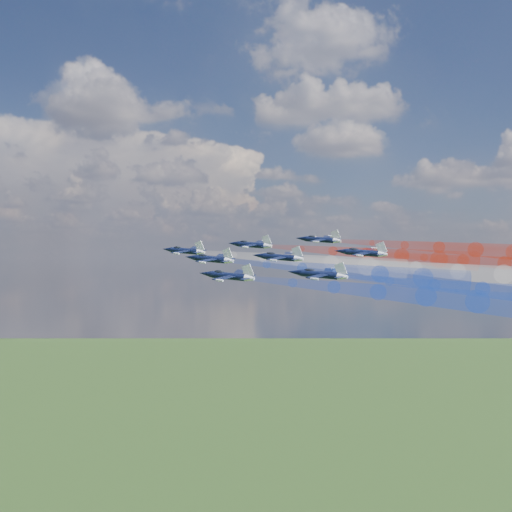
{
  "coord_description": "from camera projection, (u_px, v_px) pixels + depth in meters",
  "views": [
    {
      "loc": [
        0.41,
        -129.76,
        130.46
      ],
      "look_at": [
        4.95,
        10.29,
        130.79
      ],
      "focal_mm": 43.6,
      "sensor_mm": 36.0,
      "label": 1
    }
  ],
  "objects": [
    {
      "name": "jet_lead",
      "position": [
        185.0,
        251.0,
        150.2
      ],
      "size": [
        16.34,
        15.78,
        6.06
      ],
      "primitive_type": null,
      "rotation": [
        0.07,
        -0.17,
        1.02
      ],
      "color": "black"
    },
    {
      "name": "trail_lead",
      "position": [
        296.0,
        260.0,
        135.74
      ],
      "size": [
        43.71,
        29.16,
        8.47
      ],
      "primitive_type": null,
      "rotation": [
        0.07,
        -0.17,
        1.02
      ],
      "color": "white"
    },
    {
      "name": "jet_inner_left",
      "position": [
        211.0,
        259.0,
        134.77
      ],
      "size": [
        16.34,
        15.78,
        6.06
      ],
      "primitive_type": null,
      "rotation": [
        0.07,
        -0.17,
        1.02
      ],
      "color": "black"
    },
    {
      "name": "trail_inner_left",
      "position": [
        340.0,
        271.0,
        120.31
      ],
      "size": [
        43.71,
        29.16,
        8.47
      ],
      "primitive_type": null,
      "rotation": [
        0.07,
        -0.17,
        1.02
      ],
      "color": "blue"
    },
    {
      "name": "jet_inner_right",
      "position": [
        252.0,
        245.0,
        154.46
      ],
      "size": [
        16.34,
        15.78,
        6.06
      ],
      "primitive_type": null,
      "rotation": [
        0.07,
        -0.17,
        1.02
      ],
      "color": "black"
    },
    {
      "name": "trail_inner_right",
      "position": [
        366.0,
        253.0,
        140.0
      ],
      "size": [
        43.71,
        29.16,
        8.47
      ],
      "primitive_type": null,
      "rotation": [
        0.07,
        -0.17,
        1.02
      ],
      "color": "red"
    },
    {
      "name": "jet_outer_left",
      "position": [
        229.0,
        276.0,
        119.82
      ],
      "size": [
        16.34,
        15.78,
        6.06
      ],
      "primitive_type": null,
      "rotation": [
        0.07,
        -0.17,
        1.02
      ],
      "color": "black"
    },
    {
      "name": "trail_outer_left",
      "position": [
        378.0,
        291.0,
        105.36
      ],
      "size": [
        43.71,
        29.16,
        8.47
      ],
      "primitive_type": null,
      "rotation": [
        0.07,
        -0.17,
        1.02
      ],
      "color": "blue"
    },
    {
      "name": "jet_center_third",
      "position": [
        280.0,
        257.0,
        135.5
      ],
      "size": [
        16.34,
        15.78,
        6.06
      ],
      "primitive_type": null,
      "rotation": [
        0.07,
        -0.17,
        1.02
      ],
      "color": "black"
    },
    {
      "name": "trail_center_third",
      "position": [
        416.0,
        268.0,
        121.03
      ],
      "size": [
        43.71,
        29.16,
        8.47
      ],
      "primitive_type": null,
      "rotation": [
        0.07,
        -0.17,
        1.02
      ],
      "color": "white"
    },
    {
      "name": "jet_outer_right",
      "position": [
        320.0,
        240.0,
        157.75
      ],
      "size": [
        16.34,
        15.78,
        6.06
      ],
      "primitive_type": null,
      "rotation": [
        0.07,
        -0.17,
        1.02
      ],
      "color": "black"
    },
    {
      "name": "trail_outer_right",
      "position": [
        439.0,
        247.0,
        143.29
      ],
      "size": [
        43.71,
        29.16,
        8.47
      ],
      "primitive_type": null,
      "rotation": [
        0.07,
        -0.17,
        1.02
      ],
      "color": "red"
    },
    {
      "name": "jet_rear_left",
      "position": [
        320.0,
        274.0,
        119.28
      ],
      "size": [
        16.34,
        15.78,
        6.06
      ],
      "primitive_type": null,
      "rotation": [
        0.07,
        -0.17,
        1.02
      ],
      "color": "black"
    },
    {
      "name": "trail_rear_left",
      "position": [
        483.0,
        290.0,
        104.82
      ],
      "size": [
        43.71,
        29.16,
        8.47
      ],
      "primitive_type": null,
      "rotation": [
        0.07,
        -0.17,
        1.02
      ],
      "color": "blue"
    },
    {
      "name": "jet_rear_right",
      "position": [
        363.0,
        253.0,
        139.11
      ],
      "size": [
        16.34,
        15.78,
        6.06
      ],
      "primitive_type": null,
      "rotation": [
        0.07,
        -0.17,
        1.02
      ],
      "color": "black"
    },
    {
      "name": "trail_rear_right",
      "position": [
        505.0,
        263.0,
        124.65
      ],
      "size": [
        43.71,
        29.16,
        8.47
      ],
      "primitive_type": null,
      "rotation": [
        0.07,
        -0.17,
        1.02
      ],
      "color": "red"
    }
  ]
}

